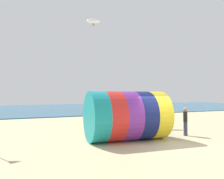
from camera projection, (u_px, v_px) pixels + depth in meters
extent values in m
plane|color=#CCBA8C|center=(170.00, 145.00, 11.25)|extent=(120.00, 120.00, 0.00)
cube|color=#236084|center=(51.00, 108.00, 44.67)|extent=(120.00, 40.00, 0.10)
cylinder|color=teal|center=(96.00, 117.00, 11.81)|extent=(1.14, 2.84, 2.77)
cylinder|color=red|center=(112.00, 116.00, 12.11)|extent=(1.14, 2.84, 2.77)
cylinder|color=purple|center=(127.00, 116.00, 12.41)|extent=(1.14, 2.84, 2.77)
cylinder|color=navy|center=(141.00, 115.00, 12.70)|extent=(1.14, 2.84, 2.77)
cylinder|color=yellow|center=(154.00, 115.00, 13.00)|extent=(1.14, 2.84, 2.77)
cylinder|color=black|center=(161.00, 115.00, 13.15)|extent=(0.30, 2.55, 2.55)
cylinder|color=#383D56|center=(185.00, 129.00, 13.81)|extent=(0.24, 0.24, 0.87)
cube|color=#232328|center=(185.00, 117.00, 13.84)|extent=(0.42, 0.40, 0.65)
sphere|color=tan|center=(185.00, 109.00, 13.85)|extent=(0.24, 0.24, 0.24)
ellipsoid|color=white|center=(93.00, 21.00, 21.90)|extent=(1.52, 1.11, 0.55)
cube|color=gray|center=(93.00, 24.00, 21.89)|extent=(0.19, 0.10, 0.36)
cylinder|color=black|center=(117.00, 116.00, 22.43)|extent=(0.24, 0.24, 0.87)
cube|color=white|center=(117.00, 109.00, 22.45)|extent=(0.24, 0.37, 0.65)
sphere|color=tan|center=(117.00, 104.00, 22.46)|extent=(0.24, 0.24, 0.24)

